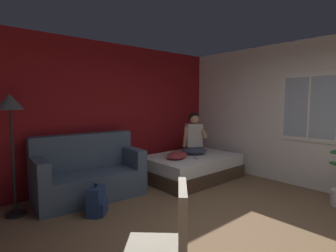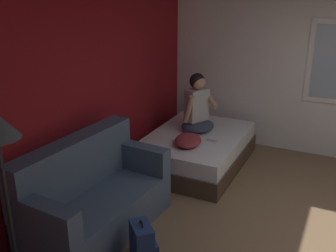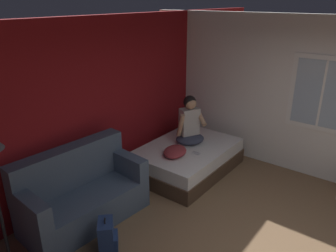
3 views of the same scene
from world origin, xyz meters
name	(u,v)px [view 2 (image 2 of 3)]	position (x,y,z in m)	size (l,w,h in m)	color
wall_back_accent	(82,92)	(0.00, 3.15, 1.35)	(10.10, 0.16, 2.70)	maroon
bed	(196,150)	(1.38, 2.21, 0.24)	(1.89, 1.33, 0.48)	#4C3828
couch	(93,198)	(-0.66, 2.58, 0.39)	(1.76, 0.94, 1.04)	#47566B
person_seated	(197,108)	(1.53, 2.27, 0.84)	(0.66, 0.63, 0.88)	#383D51
backpack	(143,243)	(-0.88, 1.85, 0.19)	(0.35, 0.35, 0.46)	navy
throw_pillow	(188,140)	(0.95, 2.16, 0.55)	(0.48, 0.36, 0.14)	#993338
cell_phone	(211,141)	(1.23, 1.93, 0.48)	(0.07, 0.14, 0.01)	#B7B7BC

